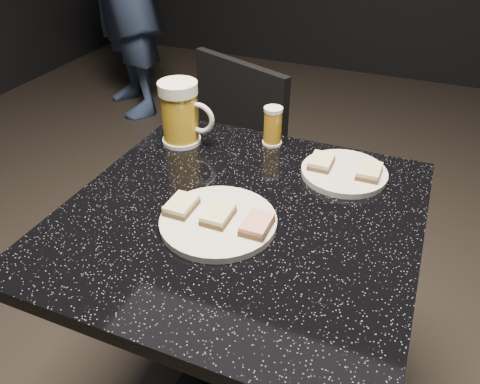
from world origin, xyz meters
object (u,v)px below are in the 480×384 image
at_px(beer_mug, 181,113).
at_px(beer_tumbler, 273,126).
at_px(chair, 216,178).
at_px(plate_large, 218,221).
at_px(plate_small, 344,173).
at_px(table, 240,296).

height_order(beer_mug, beer_tumbler, beer_mug).
bearing_deg(chair, beer_mug, -84.34).
bearing_deg(beer_mug, beer_tumbler, 20.18).
xyz_separation_m(beer_mug, chair, (-0.02, 0.23, -0.33)).
distance_m(plate_large, beer_mug, 0.36).
height_order(plate_small, chair, chair).
height_order(table, beer_tumbler, beer_tumbler).
bearing_deg(beer_mug, chair, 95.66).
xyz_separation_m(plate_large, plate_small, (0.19, 0.27, 0.00)).
bearing_deg(table, chair, 121.02).
relative_size(plate_small, beer_tumbler, 1.96).
height_order(plate_small, beer_mug, beer_mug).
distance_m(plate_large, plate_small, 0.33).
distance_m(plate_large, beer_tumbler, 0.35).
bearing_deg(beer_tumbler, table, -83.05).
bearing_deg(table, plate_large, -115.28).
relative_size(table, beer_tumbler, 7.65).
height_order(beer_tumbler, chair, chair).
height_order(plate_small, beer_tumbler, beer_tumbler).
bearing_deg(table, beer_tumbler, 96.95).
xyz_separation_m(plate_small, beer_mug, (-0.41, 0.00, 0.07)).
bearing_deg(plate_small, table, -126.62).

